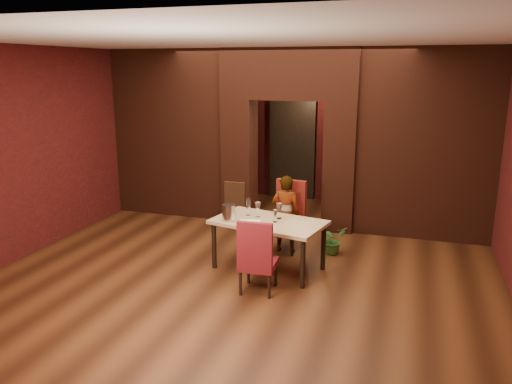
{
  "coord_description": "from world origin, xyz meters",
  "views": [
    {
      "loc": [
        2.18,
        -6.73,
        2.87
      ],
      "look_at": [
        0.02,
        0.0,
        1.09
      ],
      "focal_mm": 35.0,
      "sensor_mm": 36.0,
      "label": 1
    }
  ],
  "objects_px": {
    "wine_bucket": "(229,213)",
    "potted_plant": "(333,240)",
    "chair_far": "(286,217)",
    "wine_glass_c": "(275,216)",
    "wine_glass_b": "(279,211)",
    "dining_table": "(269,245)",
    "chair_near": "(258,255)",
    "wine_glass_a": "(258,210)",
    "person_seated": "(286,214)",
    "water_bottle": "(248,206)"
  },
  "relations": [
    {
      "from": "chair_near",
      "to": "potted_plant",
      "type": "relative_size",
      "value": 2.25
    },
    {
      "from": "dining_table",
      "to": "wine_glass_c",
      "type": "bearing_deg",
      "value": -8.0
    },
    {
      "from": "chair_near",
      "to": "wine_glass_b",
      "type": "height_order",
      "value": "chair_near"
    },
    {
      "from": "chair_far",
      "to": "wine_glass_c",
      "type": "xyz_separation_m",
      "value": [
        0.07,
        -0.88,
        0.27
      ]
    },
    {
      "from": "wine_bucket",
      "to": "person_seated",
      "type": "bearing_deg",
      "value": 57.37
    },
    {
      "from": "dining_table",
      "to": "potted_plant",
      "type": "height_order",
      "value": "dining_table"
    },
    {
      "from": "person_seated",
      "to": "wine_glass_c",
      "type": "xyz_separation_m",
      "value": [
        0.05,
        -0.8,
        0.2
      ]
    },
    {
      "from": "wine_glass_b",
      "to": "chair_far",
      "type": "bearing_deg",
      "value": 96.6
    },
    {
      "from": "dining_table",
      "to": "wine_glass_a",
      "type": "distance_m",
      "value": 0.53
    },
    {
      "from": "chair_near",
      "to": "chair_far",
      "type": "bearing_deg",
      "value": -91.13
    },
    {
      "from": "dining_table",
      "to": "wine_glass_b",
      "type": "height_order",
      "value": "wine_glass_b"
    },
    {
      "from": "chair_far",
      "to": "wine_glass_b",
      "type": "bearing_deg",
      "value": -74.1
    },
    {
      "from": "chair_far",
      "to": "chair_near",
      "type": "distance_m",
      "value": 1.6
    },
    {
      "from": "dining_table",
      "to": "water_bottle",
      "type": "height_order",
      "value": "water_bottle"
    },
    {
      "from": "wine_glass_a",
      "to": "potted_plant",
      "type": "height_order",
      "value": "wine_glass_a"
    },
    {
      "from": "chair_near",
      "to": "water_bottle",
      "type": "relative_size",
      "value": 3.75
    },
    {
      "from": "dining_table",
      "to": "wine_bucket",
      "type": "distance_m",
      "value": 0.75
    },
    {
      "from": "wine_glass_b",
      "to": "potted_plant",
      "type": "bearing_deg",
      "value": 47.98
    },
    {
      "from": "chair_near",
      "to": "wine_glass_a",
      "type": "height_order",
      "value": "chair_near"
    },
    {
      "from": "wine_glass_b",
      "to": "water_bottle",
      "type": "relative_size",
      "value": 0.86
    },
    {
      "from": "wine_glass_a",
      "to": "potted_plant",
      "type": "relative_size",
      "value": 0.5
    },
    {
      "from": "wine_glass_a",
      "to": "wine_glass_b",
      "type": "height_order",
      "value": "wine_glass_b"
    },
    {
      "from": "wine_glass_b",
      "to": "wine_glass_c",
      "type": "xyz_separation_m",
      "value": [
        -0.01,
        -0.18,
        -0.02
      ]
    },
    {
      "from": "wine_glass_a",
      "to": "wine_glass_b",
      "type": "bearing_deg",
      "value": 3.18
    },
    {
      "from": "dining_table",
      "to": "wine_glass_c",
      "type": "height_order",
      "value": "wine_glass_c"
    },
    {
      "from": "person_seated",
      "to": "wine_glass_b",
      "type": "bearing_deg",
      "value": 93.74
    },
    {
      "from": "potted_plant",
      "to": "wine_glass_b",
      "type": "bearing_deg",
      "value": -132.02
    },
    {
      "from": "chair_far",
      "to": "chair_near",
      "type": "height_order",
      "value": "chair_far"
    },
    {
      "from": "dining_table",
      "to": "chair_near",
      "type": "xyz_separation_m",
      "value": [
        0.09,
        -0.75,
        0.13
      ]
    },
    {
      "from": "wine_glass_b",
      "to": "potted_plant",
      "type": "relative_size",
      "value": 0.51
    },
    {
      "from": "person_seated",
      "to": "chair_near",
      "type": "bearing_deg",
      "value": 89.17
    },
    {
      "from": "dining_table",
      "to": "wine_glass_b",
      "type": "distance_m",
      "value": 0.52
    },
    {
      "from": "wine_glass_b",
      "to": "wine_glass_c",
      "type": "bearing_deg",
      "value": -93.92
    },
    {
      "from": "chair_far",
      "to": "potted_plant",
      "type": "xyz_separation_m",
      "value": [
        0.76,
        0.05,
        -0.33
      ]
    },
    {
      "from": "wine_glass_c",
      "to": "chair_far",
      "type": "bearing_deg",
      "value": 94.46
    },
    {
      "from": "chair_far",
      "to": "wine_glass_a",
      "type": "height_order",
      "value": "chair_far"
    },
    {
      "from": "wine_bucket",
      "to": "wine_glass_b",
      "type": "bearing_deg",
      "value": 25.4
    },
    {
      "from": "chair_near",
      "to": "wine_glass_b",
      "type": "relative_size",
      "value": 4.38
    },
    {
      "from": "chair_near",
      "to": "water_bottle",
      "type": "xyz_separation_m",
      "value": [
        -0.45,
        0.93,
        0.37
      ]
    },
    {
      "from": "chair_near",
      "to": "potted_plant",
      "type": "xyz_separation_m",
      "value": [
        0.71,
        1.65,
        -0.28
      ]
    },
    {
      "from": "chair_far",
      "to": "wine_glass_a",
      "type": "xyz_separation_m",
      "value": [
        -0.24,
        -0.72,
        0.29
      ]
    },
    {
      "from": "chair_near",
      "to": "wine_glass_a",
      "type": "xyz_separation_m",
      "value": [
        -0.29,
        0.88,
        0.35
      ]
    },
    {
      "from": "wine_glass_c",
      "to": "wine_bucket",
      "type": "distance_m",
      "value": 0.66
    },
    {
      "from": "wine_glass_b",
      "to": "wine_bucket",
      "type": "height_order",
      "value": "wine_bucket"
    },
    {
      "from": "wine_glass_c",
      "to": "dining_table",
      "type": "bearing_deg",
      "value": 160.33
    },
    {
      "from": "dining_table",
      "to": "wine_glass_a",
      "type": "relative_size",
      "value": 7.04
    },
    {
      "from": "wine_bucket",
      "to": "potted_plant",
      "type": "relative_size",
      "value": 0.53
    },
    {
      "from": "chair_far",
      "to": "wine_glass_c",
      "type": "height_order",
      "value": "chair_far"
    },
    {
      "from": "chair_far",
      "to": "potted_plant",
      "type": "distance_m",
      "value": 0.83
    },
    {
      "from": "water_bottle",
      "to": "potted_plant",
      "type": "xyz_separation_m",
      "value": [
        1.16,
        0.72,
        -0.65
      ]
    }
  ]
}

